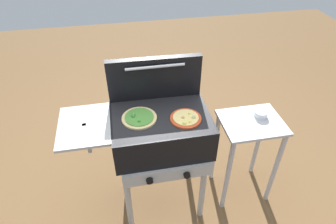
{
  "coord_description": "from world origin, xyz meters",
  "views": [
    {
      "loc": [
        -0.23,
        -1.44,
        2.07
      ],
      "look_at": [
        0.05,
        0.0,
        0.92
      ],
      "focal_mm": 31.19,
      "sensor_mm": 36.0,
      "label": 1
    }
  ],
  "objects_px": {
    "pizza_cheese": "(186,118)",
    "topping_bowl_near": "(261,114)",
    "pizza_veggie": "(139,118)",
    "grill": "(159,133)",
    "prep_table": "(247,143)"
  },
  "relations": [
    {
      "from": "pizza_veggie",
      "to": "pizza_cheese",
      "type": "bearing_deg",
      "value": -12.27
    },
    {
      "from": "pizza_cheese",
      "to": "pizza_veggie",
      "type": "bearing_deg",
      "value": 167.73
    },
    {
      "from": "pizza_cheese",
      "to": "pizza_veggie",
      "type": "relative_size",
      "value": 0.89
    },
    {
      "from": "grill",
      "to": "prep_table",
      "type": "bearing_deg",
      "value": 0.37
    },
    {
      "from": "grill",
      "to": "pizza_veggie",
      "type": "distance_m",
      "value": 0.2
    },
    {
      "from": "pizza_cheese",
      "to": "topping_bowl_near",
      "type": "bearing_deg",
      "value": 11.16
    },
    {
      "from": "pizza_cheese",
      "to": "pizza_veggie",
      "type": "xyz_separation_m",
      "value": [
        -0.29,
        0.06,
        -0.0
      ]
    },
    {
      "from": "pizza_cheese",
      "to": "topping_bowl_near",
      "type": "xyz_separation_m",
      "value": [
        0.59,
        0.12,
        -0.14
      ]
    },
    {
      "from": "pizza_veggie",
      "to": "prep_table",
      "type": "distance_m",
      "value": 0.88
    },
    {
      "from": "pizza_cheese",
      "to": "prep_table",
      "type": "xyz_separation_m",
      "value": [
        0.51,
        0.07,
        -0.38
      ]
    },
    {
      "from": "grill",
      "to": "pizza_veggie",
      "type": "relative_size",
      "value": 4.31
    },
    {
      "from": "prep_table",
      "to": "topping_bowl_near",
      "type": "relative_size",
      "value": 7.74
    },
    {
      "from": "pizza_cheese",
      "to": "pizza_veggie",
      "type": "distance_m",
      "value": 0.3
    },
    {
      "from": "pizza_veggie",
      "to": "topping_bowl_near",
      "type": "xyz_separation_m",
      "value": [
        0.88,
        0.05,
        -0.14
      ]
    },
    {
      "from": "pizza_veggie",
      "to": "topping_bowl_near",
      "type": "distance_m",
      "value": 0.89
    }
  ]
}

